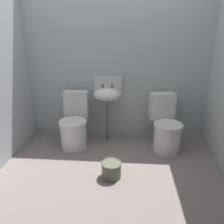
{
  "coord_description": "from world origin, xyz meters",
  "views": [
    {
      "loc": [
        0.2,
        -2.22,
        1.61
      ],
      "look_at": [
        0.0,
        0.26,
        0.7
      ],
      "focal_mm": 34.97,
      "sensor_mm": 36.0,
      "label": 1
    }
  ],
  "objects": [
    {
      "name": "wall_back",
      "position": [
        0.0,
        1.09,
        1.21
      ],
      "size": [
        3.15,
        0.1,
        2.41
      ],
      "primitive_type": "cube",
      "color": "#AAB4B5",
      "rests_on": "ground"
    },
    {
      "name": "ground_plane",
      "position": [
        0.0,
        0.0,
        -0.04
      ],
      "size": [
        3.15,
        2.49,
        0.08
      ],
      "primitive_type": "cube",
      "color": "gray"
    },
    {
      "name": "toilet_right",
      "position": [
        0.74,
        0.69,
        0.32
      ],
      "size": [
        0.49,
        0.65,
        0.78
      ],
      "rotation": [
        0.0,
        0.0,
        3.34
      ],
      "color": "white",
      "rests_on": "ground"
    },
    {
      "name": "sink",
      "position": [
        -0.12,
        0.88,
        0.75
      ],
      "size": [
        0.42,
        0.35,
        0.99
      ],
      "color": "#5F634F",
      "rests_on": "ground"
    },
    {
      "name": "bucket",
      "position": [
        0.02,
        -0.07,
        0.1
      ],
      "size": [
        0.24,
        0.24,
        0.2
      ],
      "color": "#5F634F",
      "rests_on": "ground"
    },
    {
      "name": "toilet_left",
      "position": [
        -0.59,
        0.69,
        0.32
      ],
      "size": [
        0.41,
        0.6,
        0.78
      ],
      "rotation": [
        0.0,
        0.0,
        3.16
      ],
      "color": "silver",
      "rests_on": "ground"
    }
  ]
}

